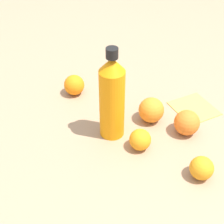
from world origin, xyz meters
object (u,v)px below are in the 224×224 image
(orange_3, at_px, (140,140))
(folded_napkin, at_px, (194,108))
(orange_0, at_px, (202,168))
(orange_4, at_px, (74,85))
(orange_1, at_px, (187,123))
(orange_2, at_px, (151,110))
(water_bottle, at_px, (112,98))

(orange_3, distance_m, folded_napkin, 0.26)
(orange_0, relative_size, orange_4, 0.90)
(folded_napkin, bearing_deg, orange_1, -35.87)
(orange_2, bearing_deg, orange_1, 46.08)
(orange_3, xyz_separation_m, folded_napkin, (-0.13, 0.23, -0.03))
(orange_1, xyz_separation_m, orange_3, (0.03, -0.15, -0.01))
(orange_4, relative_size, folded_napkin, 0.52)
(orange_1, distance_m, folded_napkin, 0.13)
(orange_1, height_order, orange_3, orange_1)
(water_bottle, relative_size, orange_3, 4.56)
(folded_napkin, bearing_deg, orange_0, -20.89)
(orange_1, height_order, folded_napkin, orange_1)
(orange_4, bearing_deg, orange_1, 47.05)
(orange_1, xyz_separation_m, orange_4, (-0.28, -0.30, -0.00))
(orange_0, height_order, orange_2, orange_2)
(orange_2, distance_m, folded_napkin, 0.16)
(orange_2, relative_size, orange_3, 1.27)
(orange_4, bearing_deg, orange_2, 47.45)
(water_bottle, bearing_deg, orange_1, 10.73)
(water_bottle, xyz_separation_m, orange_0, (0.22, 0.19, -0.10))
(orange_0, relative_size, orange_1, 0.82)
(orange_4, bearing_deg, orange_3, 24.97)
(orange_0, height_order, orange_3, same)
(water_bottle, height_order, orange_0, water_bottle)
(water_bottle, xyz_separation_m, orange_2, (-0.03, 0.13, -0.09))
(water_bottle, bearing_deg, orange_0, -26.09)
(orange_4, xyz_separation_m, folded_napkin, (0.17, 0.37, -0.03))
(orange_1, height_order, orange_4, orange_1)
(orange_2, distance_m, orange_3, 0.13)
(orange_3, bearing_deg, orange_4, -155.03)
(water_bottle, bearing_deg, orange_2, 37.34)
(water_bottle, bearing_deg, folded_napkin, 33.73)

